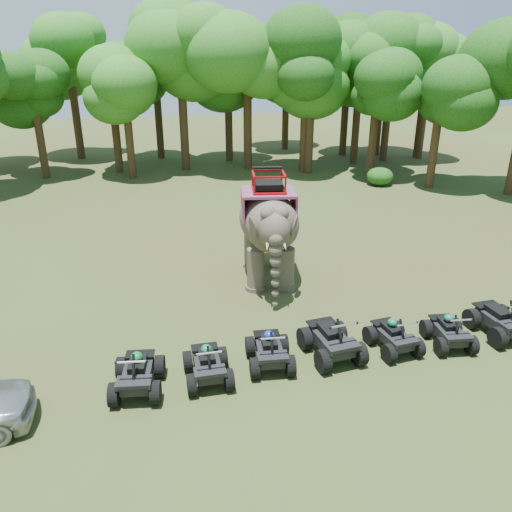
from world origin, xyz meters
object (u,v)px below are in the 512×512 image
object	(u,v)px
elephant	(268,226)
atv_6	(501,315)
atv_0	(137,369)
atv_3	(332,335)
atv_4	(394,332)
atv_1	(207,360)
atv_2	(270,346)
atv_5	(450,328)

from	to	relation	value
elephant	atv_6	bearing A→B (deg)	-35.03
elephant	atv_0	world-z (taller)	elephant
atv_3	atv_4	xyz separation A→B (m)	(1.85, -0.11, -0.11)
atv_1	atv_6	xyz separation A→B (m)	(8.87, 0.16, 0.07)
atv_1	atv_2	xyz separation A→B (m)	(1.73, 0.26, 0.01)
elephant	atv_0	distance (m)	7.76
atv_1	atv_3	bearing A→B (deg)	5.18
atv_2	elephant	bearing A→B (deg)	81.88
atv_6	atv_4	bearing A→B (deg)	177.78
atv_5	atv_1	bearing A→B (deg)	-172.43
atv_6	atv_0	bearing A→B (deg)	178.80
atv_0	atv_3	distance (m)	5.31
atv_2	atv_6	xyz separation A→B (m)	(7.14, -0.11, 0.06)
atv_4	atv_1	bearing A→B (deg)	176.32
atv_0	atv_6	distance (m)	10.65
atv_2	atv_3	distance (m)	1.79
elephant	atv_6	world-z (taller)	elephant
elephant	atv_0	bearing A→B (deg)	-120.64
atv_1	atv_2	bearing A→B (deg)	9.38
atv_0	atv_6	size ratio (longest dim) A/B	0.94
atv_6	atv_3	bearing A→B (deg)	176.68
atv_1	atv_5	xyz separation A→B (m)	(7.06, 0.02, -0.02)
atv_3	atv_5	size ratio (longest dim) A/B	1.20
elephant	atv_1	size ratio (longest dim) A/B	3.05
atv_0	atv_6	world-z (taller)	atv_6
atv_0	atv_4	world-z (taller)	atv_0
atv_4	atv_3	bearing A→B (deg)	171.27
atv_0	atv_5	world-z (taller)	atv_0
atv_6	atv_1	bearing A→B (deg)	178.91
atv_0	atv_3	bearing A→B (deg)	11.94
atv_4	atv_5	bearing A→B (deg)	-10.21
atv_3	atv_4	size ratio (longest dim) A/B	1.19
atv_6	elephant	bearing A→B (deg)	133.22
atv_1	atv_4	xyz separation A→B (m)	(5.37, 0.16, -0.02)
atv_4	atv_6	bearing A→B (deg)	-5.54
elephant	atv_3	size ratio (longest dim) A/B	2.65
elephant	atv_5	bearing A→B (deg)	-46.35
atv_3	atv_5	bearing A→B (deg)	-9.46
atv_1	atv_4	size ratio (longest dim) A/B	1.03
atv_1	atv_4	distance (m)	5.38
atv_1	atv_3	distance (m)	3.54
atv_0	atv_1	size ratio (longest dim) A/B	1.05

